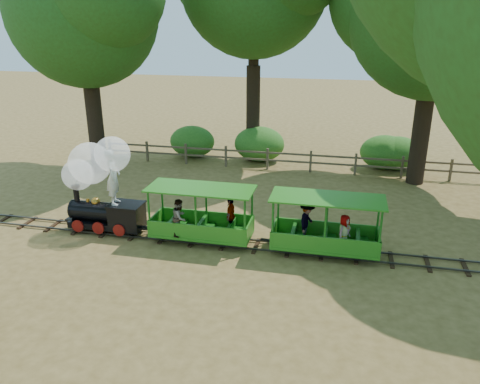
% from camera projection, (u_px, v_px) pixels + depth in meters
% --- Properties ---
extents(ground, '(90.00, 90.00, 0.00)m').
position_uv_depth(ground, '(256.00, 247.00, 14.40)').
color(ground, '#A28346').
rests_on(ground, ground).
extents(track, '(22.00, 1.00, 0.10)m').
position_uv_depth(track, '(256.00, 245.00, 14.38)').
color(track, '#3F3D3A').
rests_on(track, ground).
extents(locomotive, '(2.84, 1.34, 3.27)m').
position_uv_depth(locomotive, '(98.00, 178.00, 14.91)').
color(locomotive, black).
rests_on(locomotive, ground).
extents(carriage_front, '(3.26, 1.35, 1.70)m').
position_uv_depth(carriage_front, '(202.00, 220.00, 14.45)').
color(carriage_front, '#2B801C').
rests_on(carriage_front, track).
extents(carriage_rear, '(3.26, 1.33, 1.70)m').
position_uv_depth(carriage_rear, '(322.00, 230.00, 13.73)').
color(carriage_rear, '#2B801C').
rests_on(carriage_rear, track).
extents(oak_nw, '(7.79, 6.85, 10.03)m').
position_uv_depth(oak_nw, '(83.00, 3.00, 19.25)').
color(oak_nw, '#2D2116').
rests_on(oak_nw, ground).
extents(oak_ne, '(8.35, 7.35, 10.20)m').
position_uv_depth(oak_ne, '(437.00, 2.00, 17.74)').
color(oak_ne, '#2D2116').
rests_on(oak_ne, ground).
extents(fence, '(18.10, 0.10, 1.00)m').
position_uv_depth(fence, '(289.00, 159.00, 21.53)').
color(fence, brown).
rests_on(fence, ground).
extents(shrub_west, '(2.29, 1.76, 1.59)m').
position_uv_depth(shrub_west, '(192.00, 141.00, 23.70)').
color(shrub_west, '#2D6B1E').
rests_on(shrub_west, ground).
extents(shrub_mid_w, '(2.47, 1.90, 1.71)m').
position_uv_depth(shrub_mid_w, '(259.00, 144.00, 22.96)').
color(shrub_mid_w, '#2D6B1E').
rests_on(shrub_mid_w, ground).
extents(shrub_mid_e, '(2.25, 1.73, 1.56)m').
position_uv_depth(shrub_mid_e, '(397.00, 153.00, 21.65)').
color(shrub_mid_e, '#2D6B1E').
rests_on(shrub_mid_e, ground).
extents(shrub_east, '(2.29, 1.76, 1.59)m').
position_uv_depth(shrub_east, '(385.00, 152.00, 21.75)').
color(shrub_east, '#2D6B1E').
rests_on(shrub_east, ground).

